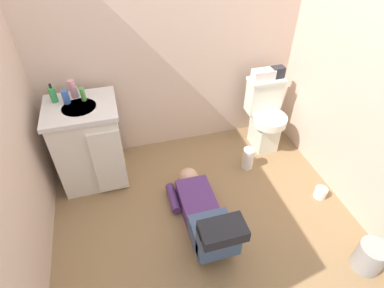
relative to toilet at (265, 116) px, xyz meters
name	(u,v)px	position (x,y,z in m)	size (l,w,h in m)	color
ground_plane	(203,216)	(-0.90, -0.77, -0.39)	(3.01, 3.16, 0.04)	olive
wall_back	(169,33)	(-0.90, 0.35, 0.83)	(2.67, 0.08, 2.40)	beige
wall_right	(381,71)	(0.39, -0.77, 0.83)	(0.08, 2.16, 2.40)	beige
toilet	(265,116)	(0.00, 0.00, 0.00)	(0.36, 0.46, 0.75)	silver
vanity_cabinet	(90,143)	(-1.77, -0.04, 0.05)	(0.60, 0.53, 0.82)	silver
faucet	(77,92)	(-1.77, 0.11, 0.50)	(0.02, 0.02, 0.10)	silver
person_plumber	(204,215)	(-0.94, -0.91, -0.19)	(0.39, 1.06, 0.52)	#512D6B
tissue_box	(263,75)	(-0.04, 0.09, 0.43)	(0.22, 0.11, 0.10)	silver
toiletry_bag	(277,72)	(0.11, 0.09, 0.44)	(0.12, 0.09, 0.11)	#26262D
soap_dispenser	(53,95)	(-1.96, 0.09, 0.52)	(0.06, 0.06, 0.17)	#35944E
bottle_blue	(66,97)	(-1.86, 0.04, 0.51)	(0.06, 0.06, 0.12)	#3861B9
bottle_pink	(73,89)	(-1.80, 0.12, 0.53)	(0.05, 0.05, 0.16)	pink
bottle_green	(83,94)	(-1.72, 0.04, 0.51)	(0.04, 0.04, 0.12)	#4DA247
trash_can	(370,257)	(0.13, -1.55, -0.24)	(0.21, 0.21, 0.25)	gray
paper_towel_roll	(248,159)	(-0.30, -0.32, -0.25)	(0.11, 0.11, 0.23)	white
toilet_paper_roll	(320,193)	(0.19, -0.86, -0.32)	(0.11, 0.11, 0.10)	white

